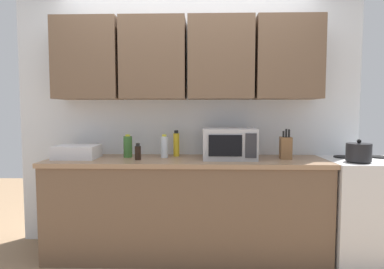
# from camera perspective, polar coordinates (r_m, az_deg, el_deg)

# --- Properties ---
(wall_back_with_cabinets) EXTENTS (3.40, 0.38, 2.60)m
(wall_back_with_cabinets) POSITION_cam_1_polar(r_m,az_deg,el_deg) (3.17, -0.85, 8.53)
(wall_back_with_cabinets) COLOR white
(wall_back_with_cabinets) RESTS_ON ground_plane
(counter_run) EXTENTS (2.53, 0.63, 0.90)m
(counter_run) POSITION_cam_1_polar(r_m,az_deg,el_deg) (3.06, -1.02, -12.67)
(counter_run) COLOR brown
(counter_run) RESTS_ON ground_plane
(stove_range) EXTENTS (0.76, 0.64, 0.91)m
(stove_range) POSITION_cam_1_polar(r_m,az_deg,el_deg) (3.39, 28.72, -11.48)
(stove_range) COLOR silver
(stove_range) RESTS_ON ground_plane
(kettle) EXTENTS (0.20, 0.20, 0.19)m
(kettle) POSITION_cam_1_polar(r_m,az_deg,el_deg) (3.09, 27.44, -2.78)
(kettle) COLOR black
(kettle) RESTS_ON stove_range
(microwave) EXTENTS (0.48, 0.37, 0.28)m
(microwave) POSITION_cam_1_polar(r_m,az_deg,el_deg) (2.96, 6.58, -1.60)
(microwave) COLOR #B7B7BC
(microwave) RESTS_ON counter_run
(dish_rack) EXTENTS (0.38, 0.30, 0.12)m
(dish_rack) POSITION_cam_1_polar(r_m,az_deg,el_deg) (3.16, -19.70, -2.92)
(dish_rack) COLOR silver
(dish_rack) RESTS_ON counter_run
(knife_block) EXTENTS (0.11, 0.13, 0.27)m
(knife_block) POSITION_cam_1_polar(r_m,az_deg,el_deg) (3.06, 16.27, -2.25)
(knife_block) COLOR brown
(knife_block) RESTS_ON counter_run
(bottle_green_oil) EXTENTS (0.08, 0.08, 0.22)m
(bottle_green_oil) POSITION_cam_1_polar(r_m,az_deg,el_deg) (3.10, -11.30, -2.11)
(bottle_green_oil) COLOR #386B2D
(bottle_green_oil) RESTS_ON counter_run
(bottle_clear_tall) EXTENTS (0.07, 0.07, 0.22)m
(bottle_clear_tall) POSITION_cam_1_polar(r_m,az_deg,el_deg) (3.03, -4.93, -2.16)
(bottle_clear_tall) COLOR silver
(bottle_clear_tall) RESTS_ON counter_run
(bottle_soy_dark) EXTENTS (0.05, 0.05, 0.15)m
(bottle_soy_dark) POSITION_cam_1_polar(r_m,az_deg,el_deg) (2.93, -9.57, -3.13)
(bottle_soy_dark) COLOR black
(bottle_soy_dark) RESTS_ON counter_run
(bottle_yellow_mustard) EXTENTS (0.06, 0.06, 0.25)m
(bottle_yellow_mustard) POSITION_cam_1_polar(r_m,az_deg,el_deg) (3.12, -2.80, -1.71)
(bottle_yellow_mustard) COLOR gold
(bottle_yellow_mustard) RESTS_ON counter_run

